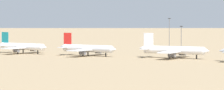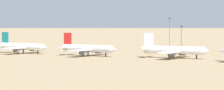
{
  "view_description": "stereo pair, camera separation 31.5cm",
  "coord_description": "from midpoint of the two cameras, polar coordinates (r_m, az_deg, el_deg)",
  "views": [
    {
      "loc": [
        156.25,
        -252.85,
        19.73
      ],
      "look_at": [
        13.49,
        -4.83,
        6.0
      ],
      "focal_mm": 96.6,
      "sensor_mm": 36.0,
      "label": 1
    },
    {
      "loc": [
        156.52,
        -252.7,
        19.73
      ],
      "look_at": [
        13.49,
        -4.83,
        6.0
      ],
      "focal_mm": 96.6,
      "sensor_mm": 36.0,
      "label": 2
    }
  ],
  "objects": [
    {
      "name": "ground",
      "position": [
        297.89,
        -1.75,
        -1.05
      ],
      "size": [
        4000.0,
        4000.0,
        0.0
      ],
      "primitive_type": "plane",
      "color": "#9E8460"
    },
    {
      "name": "parked_jet_teal_2",
      "position": [
        321.81,
        -8.5,
        -0.14
      ],
      "size": [
        33.86,
        28.49,
        11.18
      ],
      "rotation": [
        0.0,
        0.0,
        -0.06
      ],
      "color": "white",
      "rests_on": "ground"
    },
    {
      "name": "parked_jet_red_3",
      "position": [
        298.56,
        -2.34,
        -0.33
      ],
      "size": [
        34.3,
        28.86,
        11.33
      ],
      "rotation": [
        0.0,
        0.0,
        -0.06
      ],
      "color": "silver",
      "rests_on": "ground"
    },
    {
      "name": "parked_jet_white_4",
      "position": [
        282.89,
        5.83,
        -0.49
      ],
      "size": [
        35.47,
        29.78,
        11.73
      ],
      "rotation": [
        0.0,
        0.0,
        0.04
      ],
      "color": "white",
      "rests_on": "ground"
    },
    {
      "name": "light_pole_west",
      "position": [
        358.44,
        6.61,
        0.88
      ],
      "size": [
        1.8,
        0.5,
        13.97
      ],
      "color": "#59595E",
      "rests_on": "ground"
    },
    {
      "name": "light_pole_mid",
      "position": [
        397.75,
        5.49,
        1.4
      ],
      "size": [
        1.8,
        0.5,
        18.44
      ],
      "color": "#59595E",
      "rests_on": "ground"
    }
  ]
}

